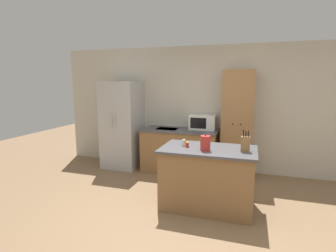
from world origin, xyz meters
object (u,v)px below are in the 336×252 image
(microwave, at_px, (203,122))
(knife_block, at_px, (245,144))
(refrigerator, at_px, (123,125))
(kettle, at_px, (205,143))
(spice_bottle_amber_oil, at_px, (187,145))
(pantry_cabinet, at_px, (237,124))
(spice_bottle_tall_dark, at_px, (185,142))
(spice_bottle_short_red, at_px, (184,143))

(microwave, height_order, knife_block, knife_block)
(knife_block, bearing_deg, refrigerator, 151.35)
(kettle, bearing_deg, refrigerator, 143.68)
(spice_bottle_amber_oil, bearing_deg, knife_block, 0.21)
(knife_block, distance_m, spice_bottle_amber_oil, 0.82)
(refrigerator, xyz_separation_m, spice_bottle_amber_oil, (1.81, -1.44, 0.01))
(microwave, xyz_separation_m, spice_bottle_amber_oil, (0.06, -1.62, -0.10))
(pantry_cabinet, height_order, spice_bottle_amber_oil, pantry_cabinet)
(spice_bottle_amber_oil, relative_size, kettle, 0.35)
(spice_bottle_tall_dark, height_order, spice_bottle_amber_oil, spice_bottle_tall_dark)
(microwave, relative_size, knife_block, 1.72)
(refrigerator, distance_m, spice_bottle_short_red, 2.22)
(knife_block, distance_m, kettle, 0.55)
(spice_bottle_short_red, bearing_deg, refrigerator, 141.58)
(spice_bottle_tall_dark, relative_size, spice_bottle_amber_oil, 1.04)
(refrigerator, height_order, spice_bottle_tall_dark, refrigerator)
(knife_block, bearing_deg, spice_bottle_amber_oil, -179.79)
(spice_bottle_short_red, bearing_deg, microwave, 89.82)
(pantry_cabinet, bearing_deg, spice_bottle_tall_dark, -117.42)
(knife_block, bearing_deg, spice_bottle_short_red, 176.30)
(microwave, bearing_deg, knife_block, -61.39)
(spice_bottle_short_red, relative_size, spice_bottle_amber_oil, 1.24)
(refrigerator, distance_m, microwave, 1.75)
(spice_bottle_amber_oil, bearing_deg, refrigerator, 141.47)
(knife_block, relative_size, spice_bottle_short_red, 3.04)
(refrigerator, distance_m, pantry_cabinet, 2.44)
(knife_block, height_order, spice_bottle_amber_oil, knife_block)
(spice_bottle_short_red, distance_m, spice_bottle_amber_oil, 0.09)
(knife_block, height_order, kettle, knife_block)
(pantry_cabinet, bearing_deg, spice_bottle_short_red, -115.14)
(kettle, bearing_deg, pantry_cabinet, 78.16)
(pantry_cabinet, distance_m, kettle, 1.68)
(microwave, xyz_separation_m, spice_bottle_tall_dark, (-0.01, -1.43, -0.10))
(knife_block, bearing_deg, pantry_cabinet, 97.05)
(pantry_cabinet, distance_m, spice_bottle_amber_oil, 1.67)
(spice_bottle_tall_dark, height_order, kettle, kettle)
(refrigerator, bearing_deg, spice_bottle_short_red, -38.42)
(pantry_cabinet, height_order, microwave, pantry_cabinet)
(refrigerator, relative_size, kettle, 7.99)
(microwave, height_order, spice_bottle_short_red, microwave)
(microwave, distance_m, spice_bottle_tall_dark, 1.44)
(kettle, bearing_deg, microwave, 101.42)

